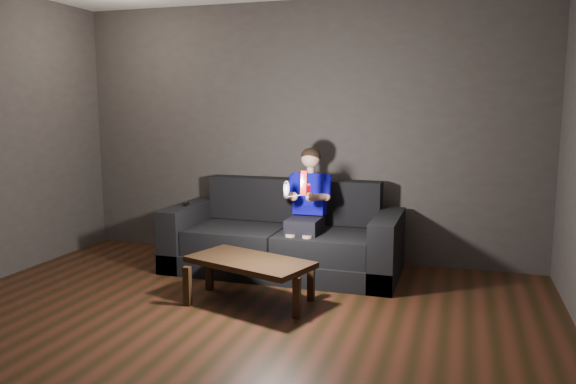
% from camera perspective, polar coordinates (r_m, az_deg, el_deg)
% --- Properties ---
extents(floor, '(5.00, 5.00, 0.00)m').
position_cam_1_polar(floor, '(3.97, -9.12, -15.44)').
color(floor, black).
rests_on(floor, ground).
extents(back_wall, '(5.00, 0.04, 2.70)m').
position_cam_1_polar(back_wall, '(5.97, 1.36, 6.13)').
color(back_wall, '#352F2D').
rests_on(back_wall, ground).
extents(sofa, '(2.27, 0.98, 0.88)m').
position_cam_1_polar(sofa, '(5.57, -0.43, -5.11)').
color(sofa, black).
rests_on(sofa, floor).
extents(child, '(0.45, 0.55, 1.11)m').
position_cam_1_polar(child, '(5.35, 1.98, -0.82)').
color(child, black).
rests_on(child, sofa).
extents(wii_remote_red, '(0.06, 0.09, 0.22)m').
position_cam_1_polar(wii_remote_red, '(4.89, 1.62, 0.90)').
color(wii_remote_red, red).
rests_on(wii_remote_red, child).
extents(nunchuk_white, '(0.08, 0.10, 0.15)m').
position_cam_1_polar(nunchuk_white, '(4.95, -0.16, 0.37)').
color(nunchuk_white, white).
rests_on(nunchuk_white, child).
extents(wii_remote_black, '(0.07, 0.14, 0.03)m').
position_cam_1_polar(wii_remote_black, '(5.82, -10.31, -1.19)').
color(wii_remote_black, black).
rests_on(wii_remote_black, sofa).
extents(coffee_table, '(1.13, 0.81, 0.37)m').
position_cam_1_polar(coffee_table, '(4.66, -3.91, -7.42)').
color(coffee_table, black).
rests_on(coffee_table, floor).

